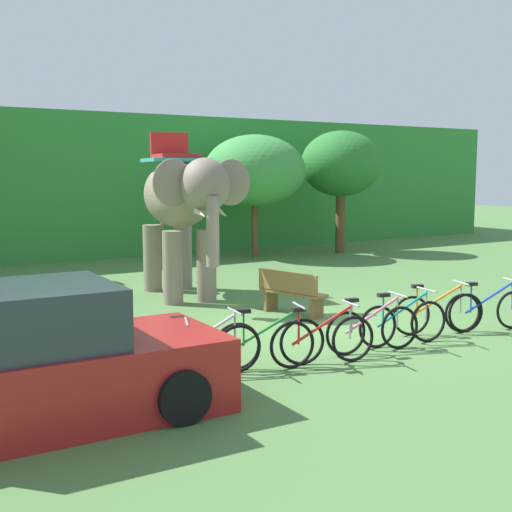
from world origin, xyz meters
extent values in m
plane|color=#4C753D|center=(0.00, 0.00, 0.00)|extent=(80.00, 80.00, 0.00)
cube|color=#338438|center=(0.00, 14.80, 2.40)|extent=(36.00, 6.00, 4.81)
cylinder|color=brown|center=(4.43, 9.63, 0.92)|extent=(0.22, 0.22, 1.83)
ellipsoid|color=#3D8E42|center=(4.43, 9.63, 2.91)|extent=(3.39, 3.39, 2.38)
cylinder|color=brown|center=(7.71, 9.12, 1.06)|extent=(0.33, 0.33, 2.12)
ellipsoid|color=#28702D|center=(7.71, 9.12, 3.15)|extent=(2.84, 2.84, 2.30)
ellipsoid|color=gray|center=(-0.90, 4.46, 2.35)|extent=(1.85, 3.09, 1.50)
cylinder|color=gray|center=(-0.66, 3.51, 0.80)|extent=(0.44, 0.44, 1.60)
cylinder|color=gray|center=(-1.42, 3.64, 0.80)|extent=(0.44, 0.44, 1.60)
cylinder|color=gray|center=(-0.37, 5.29, 0.80)|extent=(0.44, 0.44, 1.60)
cylinder|color=gray|center=(-1.13, 5.41, 0.80)|extent=(0.44, 0.44, 1.60)
ellipsoid|color=gray|center=(-1.22, 2.49, 2.60)|extent=(1.17, 1.25, 1.10)
ellipsoid|color=gray|center=(-0.59, 2.54, 2.65)|extent=(0.85, 0.29, 0.96)
ellipsoid|color=gray|center=(-1.81, 2.74, 2.65)|extent=(0.85, 0.29, 0.96)
cylinder|color=gray|center=(-1.30, 2.05, 1.70)|extent=(0.26, 0.26, 1.40)
cone|color=beige|center=(-1.07, 2.06, 2.05)|extent=(0.21, 0.57, 0.21)
cone|color=beige|center=(-1.51, 2.13, 2.05)|extent=(0.21, 0.57, 0.21)
cube|color=teal|center=(-0.88, 4.56, 3.13)|extent=(1.52, 1.50, 0.08)
cube|color=#B22323|center=(-0.88, 4.56, 3.22)|extent=(1.07, 1.23, 0.10)
cube|color=#B22323|center=(-0.80, 5.05, 3.50)|extent=(0.90, 0.25, 0.56)
cylinder|color=gray|center=(-0.66, 5.86, 1.90)|extent=(0.08, 0.08, 0.90)
torus|color=black|center=(-4.64, -1.40, 0.36)|extent=(0.67, 0.32, 0.71)
torus|color=black|center=(-3.72, -1.79, 0.36)|extent=(0.67, 0.32, 0.71)
cylinder|color=purple|center=(-4.20, -1.58, 0.60)|extent=(0.91, 0.41, 0.54)
cylinder|color=purple|center=(-4.55, -1.44, 0.61)|extent=(0.03, 0.03, 0.52)
cube|color=black|center=(-4.55, -1.44, 0.88)|extent=(0.22, 0.17, 0.06)
cylinder|color=#9E9EA3|center=(-3.76, -1.77, 0.64)|extent=(0.03, 0.03, 0.55)
cylinder|color=#9E9EA3|center=(-3.76, -1.77, 0.91)|extent=(0.23, 0.49, 0.03)
torus|color=black|center=(-3.82, -1.37, 0.36)|extent=(0.71, 0.15, 0.71)
torus|color=black|center=(-2.83, -1.51, 0.36)|extent=(0.71, 0.15, 0.71)
cylinder|color=silver|center=(-3.35, -1.44, 0.60)|extent=(0.97, 0.19, 0.54)
cylinder|color=silver|center=(-3.72, -1.38, 0.61)|extent=(0.03, 0.03, 0.52)
cube|color=black|center=(-3.72, -1.38, 0.88)|extent=(0.21, 0.13, 0.06)
cylinder|color=#9E9EA3|center=(-2.88, -1.51, 0.64)|extent=(0.03, 0.03, 0.55)
cylinder|color=#9E9EA3|center=(-2.88, -1.51, 0.91)|extent=(0.11, 0.52, 0.03)
torus|color=black|center=(-2.78, -1.41, 0.36)|extent=(0.70, 0.24, 0.71)
torus|color=black|center=(-1.82, -1.68, 0.36)|extent=(0.70, 0.24, 0.71)
cylinder|color=green|center=(-2.33, -1.54, 0.60)|extent=(0.94, 0.31, 0.54)
cylinder|color=green|center=(-2.69, -1.44, 0.61)|extent=(0.03, 0.03, 0.52)
cube|color=black|center=(-2.69, -1.44, 0.88)|extent=(0.22, 0.15, 0.06)
cylinder|color=#9E9EA3|center=(-1.87, -1.67, 0.64)|extent=(0.03, 0.03, 0.55)
cylinder|color=#9E9EA3|center=(-1.87, -1.67, 0.91)|extent=(0.17, 0.51, 0.03)
torus|color=black|center=(-2.05, -1.75, 0.36)|extent=(0.71, 0.19, 0.71)
torus|color=black|center=(-1.07, -1.95, 0.36)|extent=(0.71, 0.19, 0.71)
cylinder|color=red|center=(-1.58, -1.85, 0.60)|extent=(0.96, 0.24, 0.54)
cylinder|color=red|center=(-1.95, -1.77, 0.61)|extent=(0.03, 0.03, 0.52)
cube|color=black|center=(-1.95, -1.77, 0.88)|extent=(0.22, 0.14, 0.06)
cylinder|color=#9E9EA3|center=(-1.12, -1.94, 0.64)|extent=(0.03, 0.03, 0.55)
cylinder|color=#9E9EA3|center=(-1.12, -1.94, 0.91)|extent=(0.14, 0.52, 0.03)
torus|color=black|center=(-0.92, -1.61, 0.36)|extent=(0.71, 0.17, 0.71)
torus|color=black|center=(0.06, -1.78, 0.36)|extent=(0.71, 0.17, 0.71)
cylinder|color=pink|center=(-0.46, -1.69, 0.60)|extent=(0.96, 0.21, 0.54)
cylinder|color=pink|center=(-0.83, -1.63, 0.61)|extent=(0.03, 0.03, 0.52)
cube|color=black|center=(-0.83, -1.63, 0.88)|extent=(0.21, 0.13, 0.06)
cylinder|color=#9E9EA3|center=(0.01, -1.77, 0.64)|extent=(0.03, 0.03, 0.55)
cylinder|color=#9E9EA3|center=(0.01, -1.77, 0.91)|extent=(0.12, 0.52, 0.03)
torus|color=black|center=(-0.20, -1.54, 0.36)|extent=(0.71, 0.17, 0.71)
torus|color=black|center=(0.79, -1.71, 0.36)|extent=(0.71, 0.17, 0.71)
cylinder|color=teal|center=(0.27, -1.62, 0.60)|extent=(0.96, 0.20, 0.54)
cylinder|color=teal|center=(-0.10, -1.56, 0.61)|extent=(0.03, 0.03, 0.52)
cube|color=black|center=(-0.10, -1.56, 0.88)|extent=(0.21, 0.13, 0.06)
cylinder|color=#9E9EA3|center=(0.74, -1.70, 0.64)|extent=(0.03, 0.03, 0.55)
cylinder|color=#9E9EA3|center=(0.74, -1.70, 0.91)|extent=(0.12, 0.52, 0.03)
torus|color=black|center=(0.89, -1.21, 0.36)|extent=(0.69, 0.27, 0.71)
torus|color=black|center=(1.84, -1.53, 0.36)|extent=(0.69, 0.27, 0.71)
cylinder|color=orange|center=(1.34, -1.37, 0.60)|extent=(0.93, 0.35, 0.54)
cylinder|color=orange|center=(0.99, -1.25, 0.61)|extent=(0.03, 0.03, 0.52)
cube|color=black|center=(0.99, -1.25, 0.88)|extent=(0.22, 0.16, 0.06)
cylinder|color=#9E9EA3|center=(1.79, -1.52, 0.64)|extent=(0.03, 0.03, 0.55)
cylinder|color=#9E9EA3|center=(1.79, -1.52, 0.91)|extent=(0.20, 0.50, 0.03)
torus|color=black|center=(1.88, -1.56, 0.36)|extent=(0.70, 0.24, 0.71)
cylinder|color=blue|center=(2.34, -1.69, 0.60)|extent=(0.95, 0.31, 0.54)
cylinder|color=blue|center=(1.98, -1.59, 0.61)|extent=(0.03, 0.03, 0.52)
cube|color=black|center=(1.98, -1.59, 0.88)|extent=(0.22, 0.15, 0.06)
cylinder|color=#9E9EA3|center=(2.80, -1.82, 0.64)|extent=(0.03, 0.03, 0.55)
cylinder|color=#9E9EA3|center=(2.80, -1.82, 0.91)|extent=(0.17, 0.51, 0.03)
cube|color=#A51E1E|center=(-5.69, -1.96, 0.45)|extent=(4.25, 1.91, 0.90)
cube|color=#2D333D|center=(-5.94, -1.95, 1.25)|extent=(2.14, 1.71, 0.70)
cylinder|color=black|center=(-4.32, -1.10, 0.32)|extent=(0.64, 0.20, 0.64)
cylinder|color=black|center=(-4.37, -2.90, 0.32)|extent=(0.64, 0.20, 0.64)
cube|color=brown|center=(0.15, 1.34, 0.45)|extent=(0.76, 1.55, 0.06)
cube|color=brown|center=(-0.02, 1.29, 0.69)|extent=(0.43, 1.47, 0.40)
cube|color=brown|center=(0.00, 1.92, 0.23)|extent=(0.37, 0.17, 0.45)
cube|color=brown|center=(0.30, 0.76, 0.23)|extent=(0.37, 0.17, 0.45)
camera|label=1|loc=(-7.62, -9.62, 2.87)|focal=47.43mm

